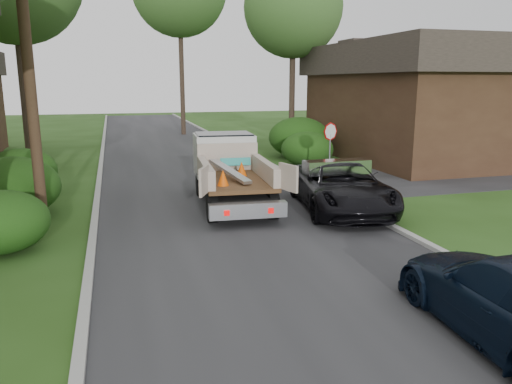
{
  "coord_description": "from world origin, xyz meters",
  "views": [
    {
      "loc": [
        -3.41,
        -9.95,
        4.09
      ],
      "look_at": [
        0.19,
        2.64,
        1.2
      ],
      "focal_mm": 35.0,
      "sensor_mm": 36.0,
      "label": 1
    }
  ],
  "objects": [
    {
      "name": "road",
      "position": [
        0.0,
        10.0,
        0.0
      ],
      "size": [
        8.0,
        90.0,
        0.02
      ],
      "primitive_type": "cube",
      "color": "#28282B",
      "rests_on": "ground"
    },
    {
      "name": "stop_sign",
      "position": [
        5.2,
        9.0,
        1.78
      ],
      "size": [
        0.71,
        0.32,
        2.48
      ],
      "color": "slate",
      "rests_on": "ground"
    },
    {
      "name": "curb_right",
      "position": [
        4.1,
        10.0,
        0.06
      ],
      "size": [
        0.2,
        90.0,
        0.12
      ],
      "primitive_type": "cube",
      "color": "#9E9E99",
      "rests_on": "ground"
    },
    {
      "name": "ground",
      "position": [
        0.0,
        0.0,
        0.0
      ],
      "size": [
        120.0,
        120.0,
        0.0
      ],
      "primitive_type": "plane",
      "color": "#244413",
      "rests_on": "ground"
    },
    {
      "name": "side_street",
      "position": [
        12.0,
        9.0,
        0.01
      ],
      "size": [
        16.0,
        7.0,
        0.02
      ],
      "primitive_type": "cube",
      "color": "#28282B",
      "rests_on": "ground"
    },
    {
      "name": "curb_left",
      "position": [
        -4.1,
        10.0,
        0.06
      ],
      "size": [
        0.2,
        90.0,
        0.12
      ],
      "primitive_type": "cube",
      "color": "#9E9E99",
      "rests_on": "ground"
    },
    {
      "name": "hedge_left_b",
      "position": [
        -6.5,
        6.5,
        0.94
      ],
      "size": [
        2.86,
        2.86,
        1.87
      ],
      "primitive_type": "ellipsoid",
      "color": "#133B0D",
      "rests_on": "ground"
    },
    {
      "name": "utility_pole",
      "position": [
        -5.48,
        4.98,
        5.17
      ],
      "size": [
        2.42,
        1.25,
        10.0
      ],
      "color": "#382619",
      "rests_on": "ground"
    },
    {
      "name": "hedge_right_b",
      "position": [
        6.5,
        16.0,
        1.1
      ],
      "size": [
        3.38,
        3.38,
        2.21
      ],
      "primitive_type": "ellipsoid",
      "color": "#133B0D",
      "rests_on": "ground"
    },
    {
      "name": "tree_right_far",
      "position": [
        7.5,
        20.0,
        8.48
      ],
      "size": [
        6.0,
        6.0,
        11.5
      ],
      "color": "#2D2119",
      "rests_on": "ground"
    },
    {
      "name": "hedge_left_a",
      "position": [
        -6.2,
        3.0,
        0.77
      ],
      "size": [
        2.34,
        2.34,
        1.53
      ],
      "primitive_type": "ellipsoid",
      "color": "#133B0D",
      "rests_on": "ground"
    },
    {
      "name": "hedge_right_a",
      "position": [
        5.8,
        13.0,
        0.85
      ],
      "size": [
        2.6,
        2.6,
        1.7
      ],
      "primitive_type": "ellipsoid",
      "color": "#133B0D",
      "rests_on": "ground"
    },
    {
      "name": "black_pickup",
      "position": [
        3.6,
        4.5,
        0.78
      ],
      "size": [
        3.5,
        5.96,
        1.56
      ],
      "primitive_type": "imported",
      "rotation": [
        0.0,
        0.0,
        -0.17
      ],
      "color": "black",
      "rests_on": "ground"
    },
    {
      "name": "hedge_left_c",
      "position": [
        -6.8,
        10.0,
        0.85
      ],
      "size": [
        2.6,
        2.6,
        1.7
      ],
      "primitive_type": "ellipsoid",
      "color": "#133B0D",
      "rests_on": "ground"
    },
    {
      "name": "house_right",
      "position": [
        13.0,
        14.0,
        3.16
      ],
      "size": [
        9.72,
        12.96,
        6.2
      ],
      "rotation": [
        0.0,
        0.0,
        1.57
      ],
      "color": "#3B2418",
      "rests_on": "ground"
    },
    {
      "name": "flatbed_truck",
      "position": [
        0.42,
        6.98,
        1.23
      ],
      "size": [
        2.91,
        6.12,
        2.26
      ],
      "rotation": [
        0.0,
        0.0,
        -0.08
      ],
      "color": "black",
      "rests_on": "ground"
    }
  ]
}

